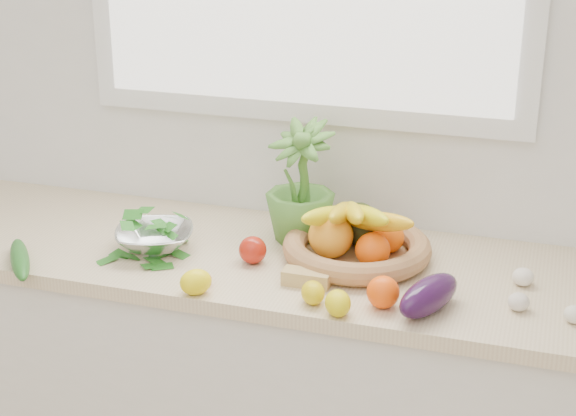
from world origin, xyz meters
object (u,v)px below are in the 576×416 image
(apple, at_px, (253,250))
(eggplant, at_px, (429,295))
(cucumber, at_px, (20,259))
(fruit_basket, at_px, (356,240))
(potted_herb, at_px, (300,182))
(colander_with_spinach, at_px, (154,232))

(apple, relative_size, eggplant, 0.34)
(apple, distance_m, cucumber, 0.61)
(apple, height_order, fruit_basket, fruit_basket)
(apple, xyz_separation_m, potted_herb, (0.08, 0.19, 0.14))
(apple, height_order, eggplant, eggplant)
(fruit_basket, height_order, colander_with_spinach, fruit_basket)
(apple, xyz_separation_m, cucumber, (-0.57, -0.21, -0.01))
(cucumber, distance_m, colander_with_spinach, 0.36)
(colander_with_spinach, bearing_deg, potted_herb, 29.11)
(eggplant, height_order, fruit_basket, fruit_basket)
(potted_herb, bearing_deg, cucumber, -148.35)
(eggplant, height_order, colander_with_spinach, colander_with_spinach)
(fruit_basket, xyz_separation_m, colander_with_spinach, (-0.54, -0.12, 0.00))
(eggplant, bearing_deg, colander_with_spinach, 171.01)
(apple, relative_size, fruit_basket, 0.15)
(potted_herb, relative_size, colander_with_spinach, 1.27)
(eggplant, xyz_separation_m, fruit_basket, (-0.24, 0.24, 0.01))
(apple, relative_size, potted_herb, 0.22)
(potted_herb, distance_m, colander_with_spinach, 0.42)
(eggplant, relative_size, colander_with_spinach, 0.80)
(eggplant, relative_size, potted_herb, 0.62)
(cucumber, xyz_separation_m, colander_with_spinach, (0.29, 0.20, 0.03))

